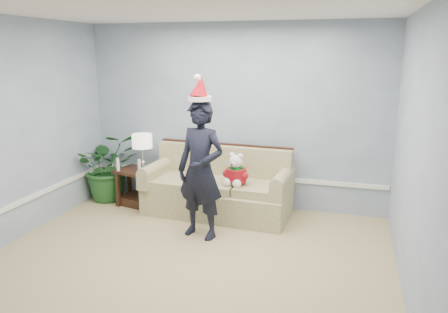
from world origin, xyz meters
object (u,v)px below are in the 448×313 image
sofa (218,190)px  man (201,170)px  side_table (137,191)px  teddy_bear (236,173)px  houseplant (108,166)px  table_lamp (142,143)px

sofa → man: (0.04, -0.86, 0.52)m
side_table → teddy_bear: 1.68m
sofa → houseplant: 1.84m
side_table → houseplant: bearing=169.3°
sofa → teddy_bear: bearing=-29.4°
man → houseplant: bearing=166.1°
table_lamp → houseplant: bearing=175.6°
sofa → table_lamp: (-1.20, 0.05, 0.62)m
man → teddy_bear: man is taller
side_table → houseplant: (-0.54, 0.10, 0.32)m
side_table → teddy_bear: (1.61, -0.19, 0.45)m
table_lamp → man: (1.24, -0.90, -0.10)m
table_lamp → side_table: bearing=-149.7°
side_table → man: size_ratio=0.38×
side_table → teddy_bear: size_ratio=1.45×
houseplant → man: size_ratio=0.62×
houseplant → teddy_bear: houseplant is taller
man → teddy_bear: (0.28, 0.66, -0.19)m
houseplant → man: 2.12m
sofa → side_table: bearing=-176.4°
houseplant → man: man is taller
sofa → man: 1.00m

